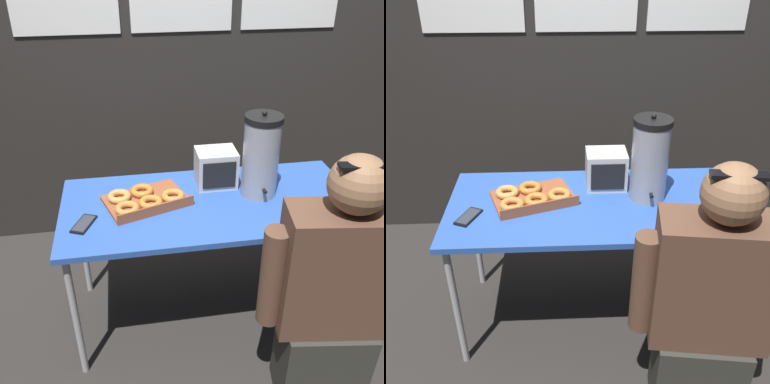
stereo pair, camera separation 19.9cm
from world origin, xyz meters
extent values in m
plane|color=#2D2B28|center=(0.00, 0.00, 0.00)|extent=(12.00, 12.00, 0.00)
cube|color=#282623|center=(0.00, 0.97, 1.42)|extent=(6.00, 0.10, 2.85)
cube|color=#2D56B2|center=(0.00, 0.00, 0.71)|extent=(1.41, 0.65, 0.03)
cylinder|color=#ADADB2|center=(-0.66, -0.28, 0.35)|extent=(0.03, 0.03, 0.70)
cylinder|color=#ADADB2|center=(0.66, -0.28, 0.35)|extent=(0.03, 0.03, 0.70)
cylinder|color=#ADADB2|center=(-0.66, 0.28, 0.35)|extent=(0.03, 0.03, 0.70)
cylinder|color=#ADADB2|center=(0.66, 0.28, 0.35)|extent=(0.03, 0.03, 0.70)
cube|color=brown|center=(-0.30, 0.04, 0.73)|extent=(0.44, 0.36, 0.02)
cube|color=brown|center=(-0.26, -0.07, 0.76)|extent=(0.36, 0.13, 0.04)
torus|color=#C5823B|center=(-0.40, -0.05, 0.76)|extent=(0.12, 0.12, 0.03)
torus|color=#BD7B33|center=(-0.29, -0.01, 0.76)|extent=(0.16, 0.16, 0.03)
torus|color=#C38039|center=(-0.18, 0.03, 0.76)|extent=(0.14, 0.14, 0.03)
torus|color=#D6934C|center=(-0.43, 0.06, 0.76)|extent=(0.15, 0.15, 0.03)
torus|color=#B9762F|center=(-0.32, 0.10, 0.76)|extent=(0.11, 0.11, 0.03)
cylinder|color=#939399|center=(0.24, 0.04, 0.91)|extent=(0.17, 0.17, 0.37)
cylinder|color=black|center=(0.24, 0.04, 1.11)|extent=(0.18, 0.18, 0.03)
sphere|color=black|center=(0.24, 0.04, 1.14)|extent=(0.02, 0.02, 0.02)
cylinder|color=black|center=(0.24, -0.05, 0.79)|extent=(0.02, 0.04, 0.02)
cube|color=black|center=(-0.59, -0.10, 0.73)|extent=(0.12, 0.16, 0.01)
cube|color=#2D333D|center=(-0.59, -0.10, 0.74)|extent=(0.10, 0.14, 0.00)
cube|color=silver|center=(0.06, 0.16, 0.82)|extent=(0.20, 0.16, 0.19)
cube|color=black|center=(0.06, 0.08, 0.82)|extent=(0.16, 0.01, 0.14)
cube|color=#33332D|center=(0.38, -0.56, 0.22)|extent=(0.39, 0.29, 0.45)
cube|color=brown|center=(0.38, -0.56, 0.72)|extent=(0.47, 0.26, 0.54)
sphere|color=#8E6647|center=(0.38, -0.56, 1.10)|extent=(0.21, 0.21, 0.21)
cube|color=black|center=(0.38, -0.59, 1.18)|extent=(0.18, 0.07, 0.01)
cylinder|color=brown|center=(0.13, -0.53, 0.69)|extent=(0.10, 0.10, 0.43)
camera|label=1|loc=(-0.37, -1.69, 1.80)|focal=40.00mm
camera|label=2|loc=(-0.17, -1.72, 1.80)|focal=40.00mm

